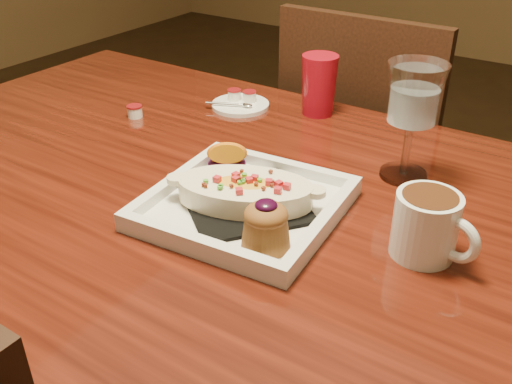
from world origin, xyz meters
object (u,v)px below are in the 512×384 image
Objects in this scene: saucer at (240,103)px; chair_far at (367,169)px; table at (224,236)px; goblet at (414,101)px; coffee_mug at (428,224)px; red_tumbler at (319,85)px; plate at (247,200)px.

chair_far is at bearing 60.24° from saucer.
table is 11.92× the size of saucer.
goblet is (0.23, 0.20, 0.23)m from table.
table is 0.65m from chair_far.
chair_far reaches higher than table.
table is 0.37m from coffee_mug.
red_tumbler reaches higher than table.
table is 11.91× the size of red_tumbler.
chair_far reaches higher than coffee_mug.
chair_far is 4.68× the size of goblet.
goblet is 1.58× the size of red_tumbler.
coffee_mug is 0.24m from goblet.
chair_far is 0.40m from red_tumbler.
goblet is 0.31m from red_tumbler.
saucer is (-0.52, 0.30, -0.04)m from coffee_mug.
chair_far is at bearing 131.55° from coffee_mug.
chair_far is at bearing 84.81° from red_tumbler.
coffee_mug is 0.60m from saucer.
chair_far reaches higher than plate.
chair_far is 0.62m from goblet.
table is at bearing -165.76° from coffee_mug.
saucer is at bearing 163.06° from coffee_mug.
chair_far is at bearing 90.00° from table.
chair_far is 0.73m from plate.
saucer is at bearing -159.13° from red_tumbler.
coffee_mug reaches higher than table.
saucer is (-0.18, -0.32, 0.25)m from chair_far.
table is 0.39m from goblet.
red_tumbler is (-0.02, -0.26, 0.31)m from chair_far.
plate reaches higher than saucer.
plate is at bearing -29.52° from table.
plate is 2.38× the size of saucer.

